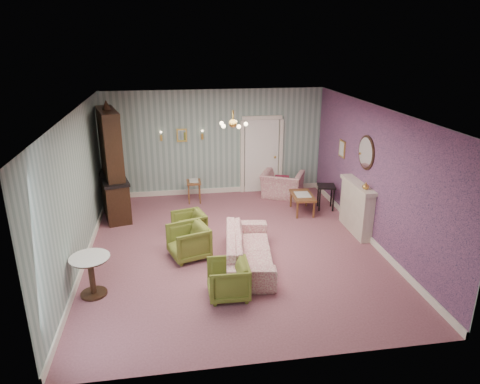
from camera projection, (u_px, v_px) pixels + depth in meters
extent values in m
plane|color=#905361|center=(234.00, 248.00, 9.29)|extent=(7.00, 7.00, 0.00)
plane|color=white|center=(233.00, 110.00, 8.32)|extent=(7.00, 7.00, 0.00)
plane|color=gray|center=(215.00, 143.00, 12.06)|extent=(6.00, 0.00, 6.00)
plane|color=gray|center=(273.00, 269.00, 5.55)|extent=(6.00, 0.00, 6.00)
plane|color=gray|center=(78.00, 191.00, 8.36)|extent=(0.00, 7.00, 7.00)
plane|color=gray|center=(374.00, 176.00, 9.25)|extent=(0.00, 7.00, 7.00)
plane|color=#B75B8A|center=(373.00, 176.00, 9.25)|extent=(0.00, 7.00, 7.00)
imported|color=#626824|center=(228.00, 278.00, 7.45)|extent=(0.65, 0.70, 0.70)
imported|color=#626824|center=(188.00, 240.00, 8.78)|extent=(0.87, 0.90, 0.75)
imported|color=#626824|center=(189.00, 224.00, 9.63)|extent=(0.75, 0.78, 0.66)
imported|color=#A2415C|center=(249.00, 244.00, 8.50)|extent=(0.93, 2.29, 0.87)
imported|color=#A2415C|center=(282.00, 180.00, 12.08)|extent=(1.28, 1.12, 0.94)
imported|color=gold|center=(366.00, 186.00, 9.30)|extent=(0.15, 0.15, 0.15)
cube|color=maroon|center=(282.00, 182.00, 11.93)|extent=(0.41, 0.28, 0.39)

